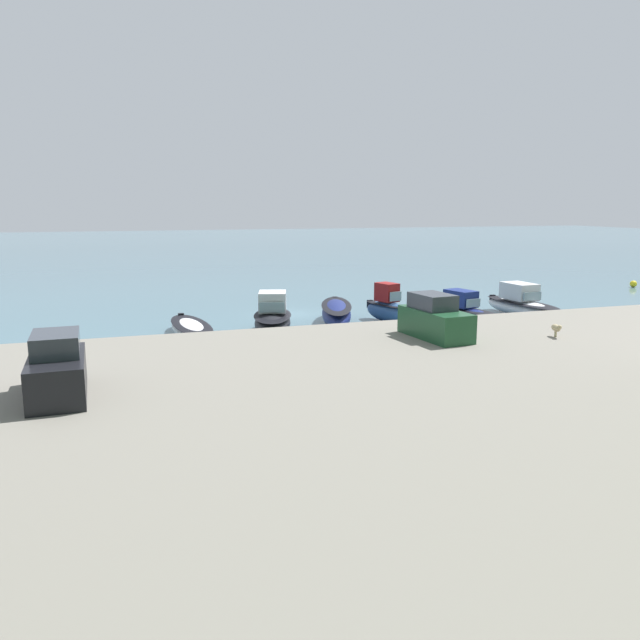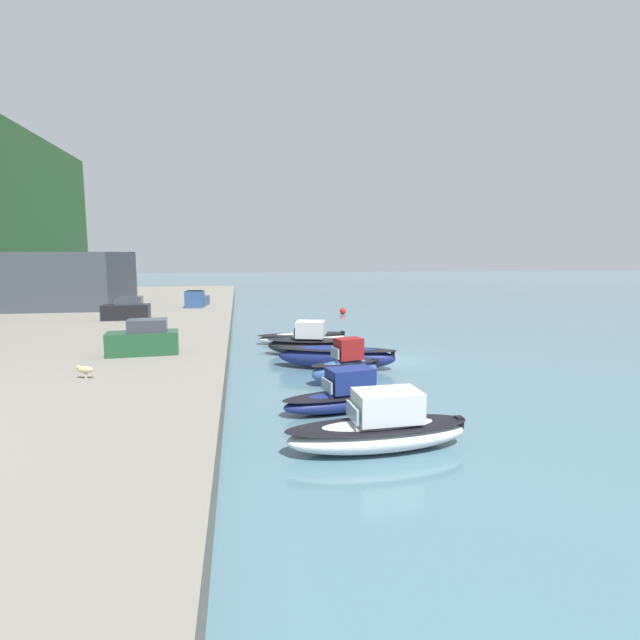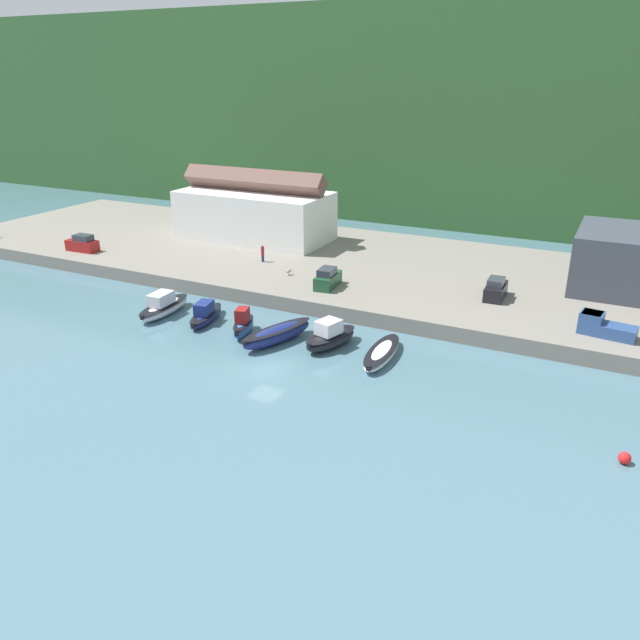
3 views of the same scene
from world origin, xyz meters
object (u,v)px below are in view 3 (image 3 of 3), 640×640
at_px(moored_boat_1, 206,315).
at_px(moored_boat_3, 277,334).
at_px(pickup_truck_1, 602,326).
at_px(person_on_quay, 263,253).
at_px(mooring_buoy_0, 625,458).
at_px(moored_boat_2, 243,325).
at_px(parked_car_0, 496,289).
at_px(parked_car_1, 82,244).
at_px(moored_boat_4, 330,337).
at_px(moored_boat_0, 164,306).
at_px(dog_on_quay, 289,271).
at_px(parked_car_2, 328,279).
at_px(moored_boat_5, 382,353).

distance_m(moored_boat_1, moored_boat_3, 9.04).
relative_size(moored_boat_3, pickup_truck_1, 1.68).
relative_size(person_on_quay, mooring_buoy_0, 2.69).
distance_m(moored_boat_2, moored_boat_3, 3.77).
relative_size(parked_car_0, mooring_buoy_0, 5.34).
bearing_deg(moored_boat_3, parked_car_0, 64.16).
relative_size(moored_boat_1, pickup_truck_1, 1.35).
height_order(moored_boat_1, pickup_truck_1, pickup_truck_1).
xyz_separation_m(parked_car_1, mooring_buoy_0, (64.66, -17.67, -2.08)).
relative_size(pickup_truck_1, person_on_quay, 2.30).
bearing_deg(mooring_buoy_0, parked_car_1, 164.71).
bearing_deg(moored_boat_4, moored_boat_2, -156.41).
bearing_deg(moored_boat_3, moored_boat_1, -170.16).
height_order(moored_boat_0, moored_boat_3, moored_boat_0).
bearing_deg(pickup_truck_1, dog_on_quay, 92.44).
bearing_deg(moored_boat_2, moored_boat_0, 159.31).
bearing_deg(parked_car_2, moored_boat_5, -51.95).
relative_size(parked_car_0, parked_car_1, 1.00).
height_order(parked_car_0, parked_car_2, same).
relative_size(moored_boat_4, parked_car_1, 1.52).
bearing_deg(dog_on_quay, moored_boat_1, -88.55).
xyz_separation_m(parked_car_2, pickup_truck_1, (27.31, -0.97, -0.10)).
height_order(moored_boat_2, dog_on_quay, moored_boat_2).
bearing_deg(dog_on_quay, parked_car_0, 18.87).
xyz_separation_m(moored_boat_4, pickup_truck_1, (21.76, 9.91, 1.42)).
xyz_separation_m(moored_boat_5, parked_car_1, (-45.19, 10.02, 1.98)).
bearing_deg(moored_boat_1, parked_car_2, 40.65).
xyz_separation_m(pickup_truck_1, dog_on_quay, (-33.10, 2.76, -0.36)).
distance_m(moored_boat_0, moored_boat_3, 14.01).
relative_size(moored_boat_2, parked_car_1, 1.10).
relative_size(moored_boat_5, mooring_buoy_0, 9.92).
distance_m(moored_boat_3, mooring_buoy_0, 30.01).
bearing_deg(pickup_truck_1, parked_car_1, 97.36).
height_order(moored_boat_1, moored_boat_2, moored_boat_2).
xyz_separation_m(moored_boat_1, moored_boat_2, (5.19, -1.13, 0.25)).
distance_m(moored_boat_1, parked_car_0, 29.47).
xyz_separation_m(parked_car_1, dog_on_quay, (28.80, 2.92, -0.46)).
bearing_deg(parked_car_2, parked_car_1, 176.33).
distance_m(moored_boat_4, parked_car_2, 12.31).
xyz_separation_m(parked_car_1, parked_car_2, (34.58, 1.12, 0.00)).
relative_size(moored_boat_3, mooring_buoy_0, 10.42).
relative_size(moored_boat_2, moored_boat_4, 0.72).
bearing_deg(person_on_quay, parked_car_1, -165.22).
height_order(moored_boat_0, pickup_truck_1, pickup_truck_1).
relative_size(moored_boat_5, pickup_truck_1, 1.60).
bearing_deg(mooring_buoy_0, dog_on_quay, 150.14).
distance_m(person_on_quay, mooring_buoy_0, 47.74).
relative_size(moored_boat_5, person_on_quay, 3.69).
height_order(parked_car_1, pickup_truck_1, parked_car_1).
bearing_deg(moored_boat_4, dog_on_quay, 147.57).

